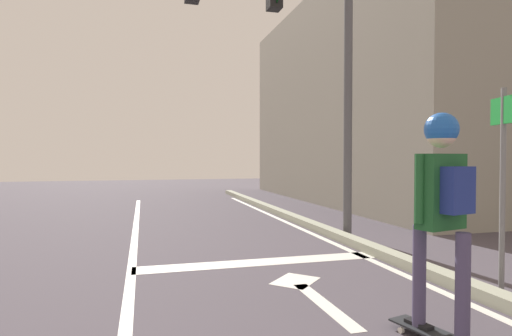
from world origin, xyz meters
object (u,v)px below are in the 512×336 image
object	(u,v)px
skateboard	(439,336)
street_sign_post	(503,159)
skater	(442,193)
traffic_signal_mast	(289,39)

from	to	relation	value
skateboard	street_sign_post	distance (m)	2.30
street_sign_post	skateboard	bearing A→B (deg)	-149.34
skateboard	street_sign_post	size ratio (longest dim) A/B	0.39
skater	skateboard	bearing A→B (deg)	103.34
traffic_signal_mast	street_sign_post	distance (m)	4.28
skateboard	skater	bearing A→B (deg)	-76.66
skateboard	traffic_signal_mast	xyz separation A→B (m)	(0.30, 4.39, 3.59)
skateboard	traffic_signal_mast	bearing A→B (deg)	86.09
skater	traffic_signal_mast	distance (m)	5.04
skater	street_sign_post	world-z (taller)	street_sign_post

